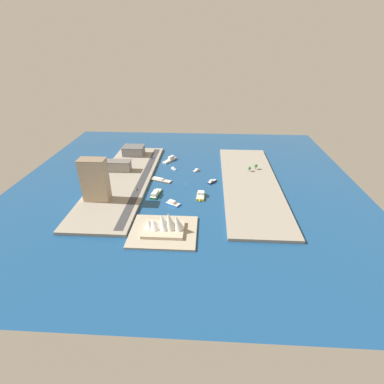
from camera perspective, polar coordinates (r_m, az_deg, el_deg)
ground_plane at (r=373.17m, az=-1.18°, el=1.88°), size 440.00×440.00×0.00m
quay_west at (r=375.62m, az=11.48°, el=1.74°), size 70.00×240.00×3.33m
quay_east at (r=387.25m, az=-13.47°, el=2.36°), size 70.00×240.00×3.33m
peninsula_point at (r=280.85m, az=-5.68°, el=-7.83°), size 63.97×54.23×2.00m
road_strip at (r=380.01m, az=-9.76°, el=2.53°), size 9.29×228.00×0.15m
ferry_yellow_fast at (r=338.11m, az=1.73°, el=-0.70°), size 10.01×21.14×6.00m
barge_flat_brown at (r=380.27m, az=-6.33°, el=2.43°), size 29.68×17.19×3.31m
patrol_launch_navy at (r=373.67m, az=4.01°, el=2.11°), size 12.06×14.27×4.29m
yacht_sleek_gray at (r=405.52m, az=0.88°, el=4.32°), size 9.58×9.49×3.43m
ferry_white_commuter at (r=442.01m, az=-4.41°, el=6.46°), size 19.38×27.59×6.68m
sailboat_small_white at (r=412.92m, az=-3.67°, el=4.69°), size 8.99×9.11×11.10m
catamaran_blue at (r=324.67m, az=-3.86°, el=-2.21°), size 18.08×15.00×4.18m
ferry_green_doubledeck at (r=344.74m, az=-7.22°, el=-0.30°), size 11.39×26.52×5.83m
warehouse_low_gray at (r=464.28m, az=-11.53°, el=8.11°), size 32.55×25.28×13.76m
carpark_squat_concrete at (r=411.93m, az=-14.99°, el=5.10°), size 43.42×15.57×14.09m
apartment_midrise_tan at (r=334.57m, az=-18.76°, el=2.31°), size 29.23×15.99×48.89m
hatchback_blue at (r=447.25m, az=-8.01°, el=6.80°), size 2.04×4.37×1.52m
sedan_silver at (r=353.97m, az=-11.08°, el=0.53°), size 2.00×4.83×1.47m
traffic_light_waterfront at (r=401.40m, az=-8.15°, el=4.76°), size 0.36×0.36×6.50m
opera_landmark at (r=275.96m, az=-5.59°, el=-6.45°), size 39.96×28.87×21.12m
park_tree_cluster at (r=408.35m, az=12.05°, el=4.92°), size 14.33×12.16×7.49m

